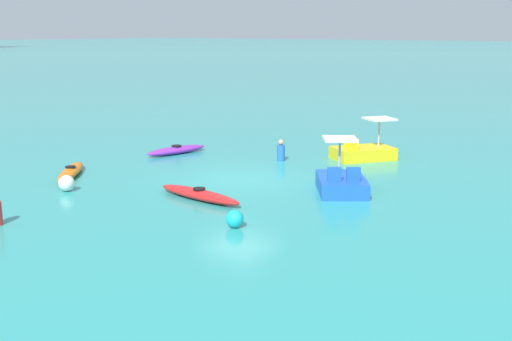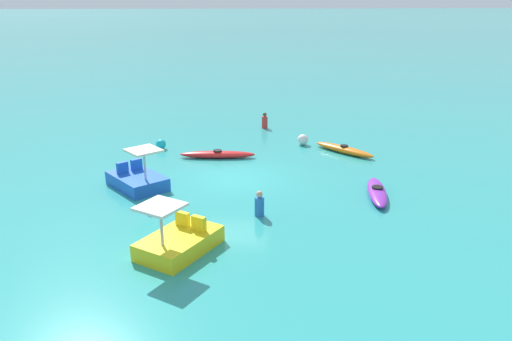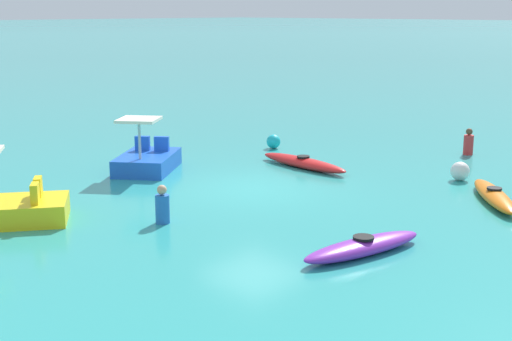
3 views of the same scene
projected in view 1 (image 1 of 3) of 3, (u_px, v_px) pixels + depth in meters
The scene contains 9 objects.
ground_plane at pixel (238, 180), 22.62m from camera, with size 600.00×600.00×0.00m, color teal.
kayak_purple at pixel (176, 150), 27.39m from camera, with size 3.01×1.22×0.37m.
kayak_orange at pixel (71, 172), 23.20m from camera, with size 2.85×2.53×0.37m.
kayak_red at pixel (199, 194), 20.00m from camera, with size 0.89×3.45×0.37m.
pedal_boat_yellow at pixel (363, 151), 26.21m from camera, with size 2.82×2.62×1.68m.
pedal_boat_blue at pixel (341, 182), 20.93m from camera, with size 2.82×2.63×1.68m.
buoy_cyan at pixel (235, 219), 17.14m from camera, with size 0.48×0.48×0.48m, color #19B7C6.
buoy_white at pixel (67, 183), 21.02m from camera, with size 0.53×0.53×0.53m, color white.
person_by_kayaks at pixel (281, 152), 25.85m from camera, with size 0.45×0.45×0.88m.
Camera 1 is at (-17.34, -13.59, 5.19)m, focal length 44.95 mm.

